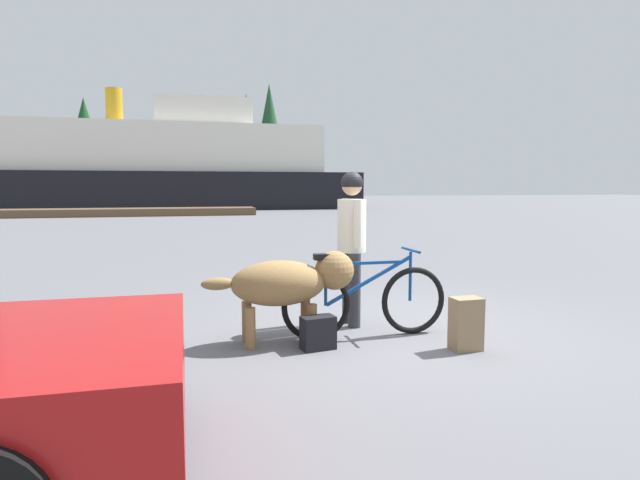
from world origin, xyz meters
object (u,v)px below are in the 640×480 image
at_px(person_cyclist, 352,233).
at_px(ferry_boat, 167,169).
at_px(backpack, 466,324).
at_px(handbag_pannier, 318,333).
at_px(dog, 289,283).
at_px(bicycle, 365,300).

xyz_separation_m(person_cyclist, ferry_boat, (-2.84, 33.04, 1.77)).
relative_size(backpack, handbag_pannier, 1.58).
height_order(backpack, handbag_pannier, backpack).
relative_size(person_cyclist, dog, 1.13).
bearing_deg(bicycle, backpack, -39.19).
bearing_deg(handbag_pannier, ferry_boat, 93.81).
bearing_deg(person_cyclist, backpack, -56.21).
height_order(bicycle, person_cyclist, person_cyclist).
bearing_deg(person_cyclist, ferry_boat, 94.92).
height_order(person_cyclist, backpack, person_cyclist).
relative_size(person_cyclist, ferry_boat, 0.06).
relative_size(person_cyclist, handbag_pannier, 5.37).
xyz_separation_m(dog, ferry_boat, (-2.04, 33.54, 2.20)).
height_order(bicycle, backpack, bicycle).
relative_size(bicycle, handbag_pannier, 5.53).
height_order(person_cyclist, handbag_pannier, person_cyclist).
distance_m(bicycle, handbag_pannier, 0.67).
bearing_deg(backpack, person_cyclist, 123.79).
height_order(person_cyclist, dog, person_cyclist).
xyz_separation_m(person_cyclist, backpack, (0.78, -1.16, -0.79)).
height_order(bicycle, dog, same).
height_order(person_cyclist, ferry_boat, ferry_boat).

